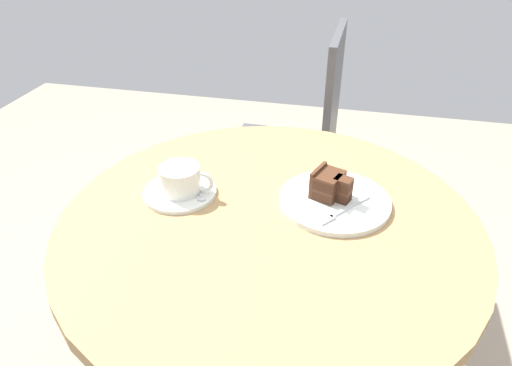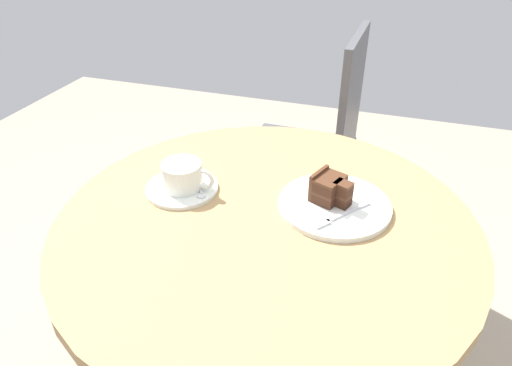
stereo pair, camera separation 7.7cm
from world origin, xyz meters
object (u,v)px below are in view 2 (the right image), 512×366
saucer (182,188)px  cake_slice (330,189)px  coffee_cup (183,175)px  napkin (349,206)px  fork (335,218)px  cafe_chair (321,136)px  cake_plate (334,205)px  teaspoon (201,189)px

saucer → cake_slice: size_ratio=1.77×
coffee_cup → napkin: bearing=7.9°
fork → cafe_chair: size_ratio=0.15×
cake_plate → cafe_chair: (-0.14, 0.64, -0.17)m
saucer → fork: fork is taller
napkin → teaspoon: bearing=-171.1°
napkin → cafe_chair: cafe_chair is taller
saucer → cafe_chair: size_ratio=0.18×
cake_slice → cafe_chair: cafe_chair is taller
fork → cafe_chair: cafe_chair is taller
cake_slice → fork: cake_slice is taller
coffee_cup → saucer: bearing=178.7°
coffee_cup → cake_slice: bearing=8.4°
cake_slice → napkin: (0.04, 0.00, -0.04)m
fork → napkin: (0.02, 0.07, -0.01)m
cafe_chair → napkin: bearing=16.7°
coffee_cup → napkin: size_ratio=0.68×
cake_plate → cafe_chair: bearing=102.5°
coffee_cup → fork: 0.35m
fork → cafe_chair: 0.73m
cake_slice → napkin: cake_slice is taller
teaspoon → cake_slice: size_ratio=0.93×
napkin → cafe_chair: 0.67m
teaspoon → napkin: bearing=74.0°
saucer → cake_plate: size_ratio=0.68×
fork → coffee_cup: bearing=-54.2°
coffee_cup → teaspoon: (0.04, -0.00, -0.03)m
fork → napkin: size_ratio=0.73×
fork → saucer: bearing=-54.2°
saucer → cake_slice: 0.33m
cake_plate → teaspoon: bearing=-172.2°
coffee_cup → napkin: (0.36, 0.05, -0.04)m
coffee_cup → cake_plate: bearing=6.8°
saucer → coffee_cup: bearing=-1.3°
saucer → fork: (0.35, -0.02, 0.01)m
cake_plate → napkin: size_ratio=1.35×
cafe_chair → cake_slice: bearing=12.8°
saucer → cafe_chair: cafe_chair is taller
coffee_cup → teaspoon: size_ratio=1.41×
napkin → cake_plate: bearing=-160.5°
cake_plate → fork: 0.06m
cafe_chair → coffee_cup: bearing=-14.4°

